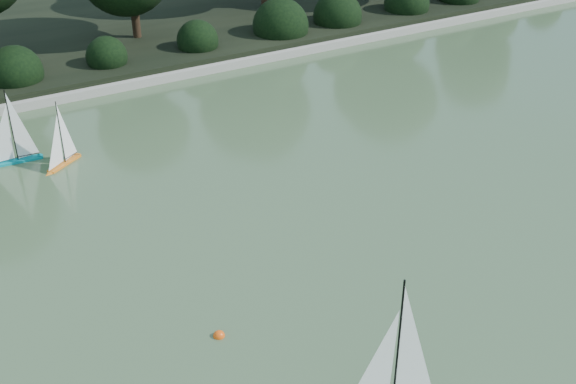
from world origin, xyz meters
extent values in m
plane|color=#3C5533|center=(0.00, 0.00, 0.00)|extent=(80.00, 80.00, 0.00)
cube|color=gray|center=(0.00, 9.00, 0.09)|extent=(40.00, 0.35, 0.18)
cube|color=black|center=(0.00, 13.00, 0.15)|extent=(40.00, 8.00, 0.30)
cylinder|color=black|center=(1.00, 11.40, 0.63)|extent=(0.20, 0.20, 1.26)
sphere|color=black|center=(-2.00, 9.90, 0.45)|extent=(1.10, 1.10, 1.10)
sphere|color=black|center=(0.00, 9.90, 0.45)|extent=(1.10, 1.10, 1.10)
sphere|color=black|center=(2.00, 9.90, 0.45)|extent=(1.10, 1.10, 1.10)
sphere|color=black|center=(4.00, 9.90, 0.45)|extent=(1.10, 1.10, 1.10)
sphere|color=black|center=(6.00, 9.90, 0.45)|extent=(1.10, 1.10, 1.10)
sphere|color=black|center=(8.00, 9.90, 0.45)|extent=(1.10, 1.10, 1.10)
cylinder|color=black|center=(-1.21, -1.25, 0.93)|extent=(0.03, 0.03, 1.66)
cube|color=orange|center=(-2.39, 6.12, 0.04)|extent=(0.67, 0.52, 0.07)
cone|color=orange|center=(-2.73, 5.89, 0.04)|extent=(0.20, 0.20, 0.14)
cylinder|color=orange|center=(-2.10, 6.32, 0.04)|extent=(0.12, 0.12, 0.07)
cylinder|color=black|center=(-2.37, 6.14, 0.62)|extent=(0.02, 0.02, 1.10)
cylinder|color=black|center=(-2.24, 6.23, 0.11)|extent=(0.28, 0.19, 0.01)
cube|color=#098590|center=(-3.08, 6.63, 0.04)|extent=(0.82, 0.22, 0.08)
cylinder|color=#098590|center=(-2.67, 6.60, 0.04)|extent=(0.10, 0.10, 0.08)
cylinder|color=black|center=(-3.04, 6.63, 0.71)|extent=(0.02, 0.02, 1.26)
cylinder|color=black|center=(-2.86, 6.62, 0.13)|extent=(0.37, 0.04, 0.01)
sphere|color=#F4500C|center=(-2.15, 0.78, 0.00)|extent=(0.14, 0.14, 0.14)
camera|label=1|loc=(-4.88, -5.21, 5.58)|focal=45.00mm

